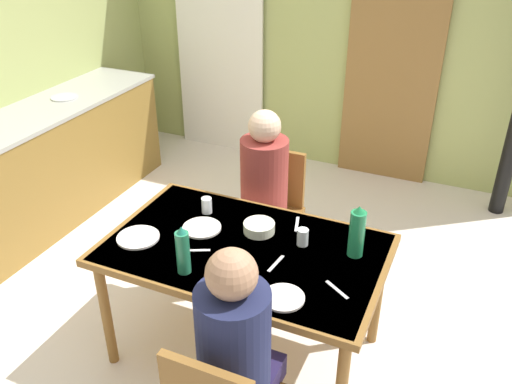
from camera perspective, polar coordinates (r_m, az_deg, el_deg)
name	(u,v)px	position (r m, az deg, el deg)	size (l,w,h in m)	color
ground_plane	(214,313)	(3.52, -4.52, -12.66)	(6.31, 6.31, 0.00)	silver
wall_back	(337,23)	(4.98, 8.60, 17.23)	(4.39, 0.10, 2.66)	tan
door_wooden	(392,70)	(4.87, 14.23, 12.37)	(0.80, 0.05, 2.00)	olive
curtain_panel	(219,38)	(5.34, -3.92, 15.94)	(0.90, 0.03, 2.24)	white
kitchen_counter	(44,166)	(4.56, -21.50, 2.58)	(0.61, 2.36, 0.91)	olive
dining_table	(244,258)	(2.85, -1.23, -6.97)	(1.45, 0.89, 0.73)	brown
chair_far_diner	(271,206)	(3.61, 1.60, -1.52)	(0.40, 0.40, 0.87)	brown
person_near_diner	(235,340)	(2.23, -2.24, -15.36)	(0.30, 0.37, 0.77)	#21193E
person_far_diner	(263,177)	(3.36, 0.78, 1.55)	(0.30, 0.37, 0.77)	brown
water_bottle_green_near	(183,251)	(2.59, -7.74, -6.20)	(0.07, 0.07, 0.26)	#257952
water_bottle_green_far	(357,232)	(2.72, 10.62, -4.22)	(0.08, 0.08, 0.28)	#1F7B4A
serving_bowl_center	(259,227)	(2.91, 0.33, -3.77)	(0.17, 0.17, 0.06)	silver
dinner_plate_near_left	(138,237)	(2.94, -12.37, -4.71)	(0.23, 0.23, 0.01)	white
dinner_plate_near_right	(283,298)	(2.49, 2.91, -11.10)	(0.20, 0.20, 0.01)	white
dinner_plate_far_center	(202,228)	(2.96, -5.75, -3.79)	(0.21, 0.21, 0.01)	white
drinking_glass_by_near_diner	(303,237)	(2.81, 4.96, -4.77)	(0.06, 0.06, 0.09)	silver
drinking_glass_by_far_diner	(207,205)	(3.08, -5.24, -1.42)	(0.06, 0.06, 0.09)	silver
cutlery_knife_near	(276,264)	(2.69, 2.11, -7.57)	(0.15, 0.02, 0.00)	silver
cutlery_fork_near	(196,251)	(2.80, -6.41, -6.17)	(0.15, 0.02, 0.00)	silver
cutlery_knife_far	(337,290)	(2.56, 8.55, -10.18)	(0.15, 0.02, 0.00)	silver
cutlery_fork_far	(297,224)	(2.99, 4.35, -3.41)	(0.15, 0.02, 0.00)	silver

